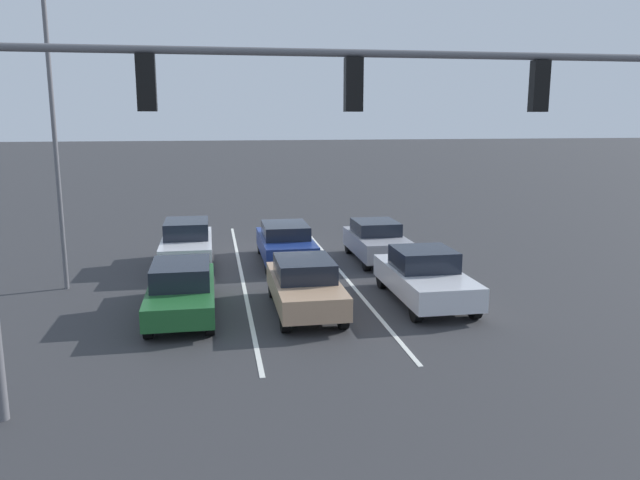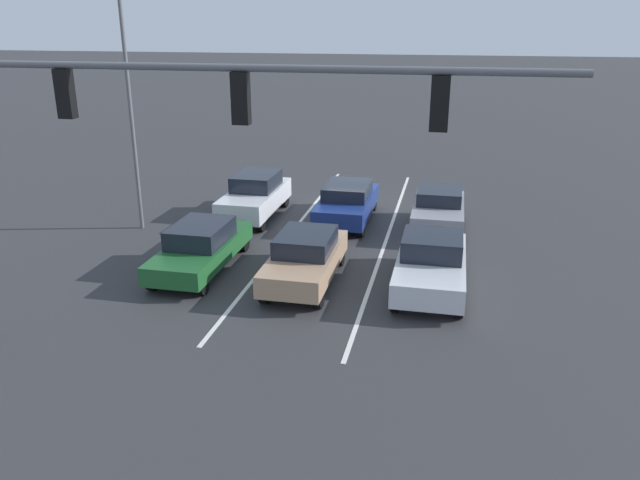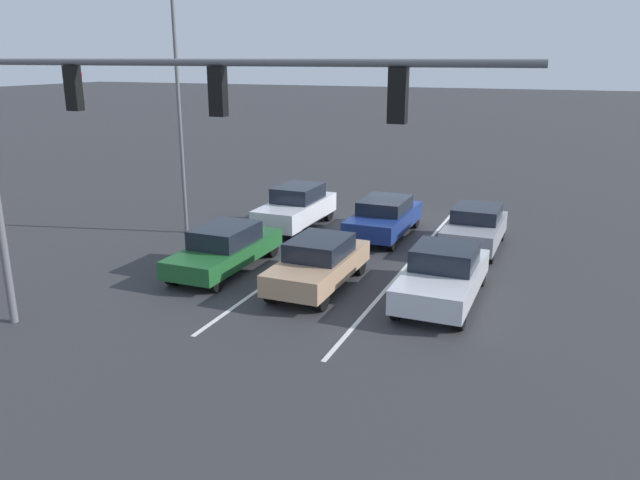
{
  "view_description": "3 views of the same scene",
  "coord_description": "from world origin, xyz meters",
  "px_view_note": "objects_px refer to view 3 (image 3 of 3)",
  "views": [
    {
      "loc": [
        2.65,
        24.12,
        5.37
      ],
      "look_at": [
        -0.41,
        6.62,
        1.84
      ],
      "focal_mm": 35.0,
      "sensor_mm": 36.0,
      "label": 1
    },
    {
      "loc": [
        -3.82,
        23.98,
        7.29
      ],
      "look_at": [
        -0.34,
        7.95,
        1.49
      ],
      "focal_mm": 35.0,
      "sensor_mm": 36.0,
      "label": 2
    },
    {
      "loc": [
        -6.5,
        23.6,
        6.57
      ],
      "look_at": [
        0.17,
        7.48,
        1.44
      ],
      "focal_mm": 35.0,
      "sensor_mm": 36.0,
      "label": 3
    }
  ],
  "objects_px": {
    "car_gray_leftlane_second": "(475,228)",
    "traffic_signal_gantry": "(125,123)",
    "car_tan_midlane_front": "(319,262)",
    "car_navy_midlane_second": "(384,217)",
    "car_silver_leftlane_front": "(443,275)",
    "car_white_rightlane_second": "(296,207)",
    "car_darkgreen_rightlane_front": "(225,248)",
    "street_lamp_right_shoulder": "(183,92)"
  },
  "relations": [
    {
      "from": "car_darkgreen_rightlane_front",
      "to": "car_gray_leftlane_second",
      "type": "distance_m",
      "value": 8.85
    },
    {
      "from": "car_navy_midlane_second",
      "to": "street_lamp_right_shoulder",
      "type": "xyz_separation_m",
      "value": [
        7.05,
        2.43,
        4.59
      ]
    },
    {
      "from": "car_silver_leftlane_front",
      "to": "car_white_rightlane_second",
      "type": "distance_m",
      "value": 8.93
    },
    {
      "from": "car_darkgreen_rightlane_front",
      "to": "car_tan_midlane_front",
      "type": "height_order",
      "value": "car_tan_midlane_front"
    },
    {
      "from": "car_silver_leftlane_front",
      "to": "car_tan_midlane_front",
      "type": "height_order",
      "value": "car_silver_leftlane_front"
    },
    {
      "from": "car_silver_leftlane_front",
      "to": "car_navy_midlane_second",
      "type": "relative_size",
      "value": 1.01
    },
    {
      "from": "car_tan_midlane_front",
      "to": "car_gray_leftlane_second",
      "type": "distance_m",
      "value": 6.81
    },
    {
      "from": "car_silver_leftlane_front",
      "to": "street_lamp_right_shoulder",
      "type": "bearing_deg",
      "value": -17.46
    },
    {
      "from": "traffic_signal_gantry",
      "to": "car_navy_midlane_second",
      "type": "bearing_deg",
      "value": -101.89
    },
    {
      "from": "car_silver_leftlane_front",
      "to": "street_lamp_right_shoulder",
      "type": "distance_m",
      "value": 11.9
    },
    {
      "from": "car_darkgreen_rightlane_front",
      "to": "traffic_signal_gantry",
      "type": "distance_m",
      "value": 7.33
    },
    {
      "from": "car_darkgreen_rightlane_front",
      "to": "car_silver_leftlane_front",
      "type": "distance_m",
      "value": 6.97
    },
    {
      "from": "car_navy_midlane_second",
      "to": "traffic_signal_gantry",
      "type": "distance_m",
      "value": 12.46
    },
    {
      "from": "car_tan_midlane_front",
      "to": "car_navy_midlane_second",
      "type": "relative_size",
      "value": 0.97
    },
    {
      "from": "car_darkgreen_rightlane_front",
      "to": "car_navy_midlane_second",
      "type": "xyz_separation_m",
      "value": [
        -3.55,
        -5.72,
        0.03
      ]
    },
    {
      "from": "car_darkgreen_rightlane_front",
      "to": "car_tan_midlane_front",
      "type": "distance_m",
      "value": 3.39
    },
    {
      "from": "car_tan_midlane_front",
      "to": "traffic_signal_gantry",
      "type": "distance_m",
      "value": 7.3
    },
    {
      "from": "car_darkgreen_rightlane_front",
      "to": "street_lamp_right_shoulder",
      "type": "xyz_separation_m",
      "value": [
        3.5,
        -3.29,
        4.62
      ]
    },
    {
      "from": "traffic_signal_gantry",
      "to": "car_silver_leftlane_front",
      "type": "bearing_deg",
      "value": -135.8
    },
    {
      "from": "car_darkgreen_rightlane_front",
      "to": "traffic_signal_gantry",
      "type": "height_order",
      "value": "traffic_signal_gantry"
    },
    {
      "from": "car_darkgreen_rightlane_front",
      "to": "traffic_signal_gantry",
      "type": "bearing_deg",
      "value": 101.48
    },
    {
      "from": "car_navy_midlane_second",
      "to": "car_tan_midlane_front",
      "type": "bearing_deg",
      "value": 88.32
    },
    {
      "from": "car_tan_midlane_front",
      "to": "car_darkgreen_rightlane_front",
      "type": "bearing_deg",
      "value": -5.67
    },
    {
      "from": "car_darkgreen_rightlane_front",
      "to": "car_silver_leftlane_front",
      "type": "xyz_separation_m",
      "value": [
        -6.97,
        0.01,
        0.03
      ]
    },
    {
      "from": "car_white_rightlane_second",
      "to": "traffic_signal_gantry",
      "type": "height_order",
      "value": "traffic_signal_gantry"
    },
    {
      "from": "car_navy_midlane_second",
      "to": "car_white_rightlane_second",
      "type": "relative_size",
      "value": 1.01
    },
    {
      "from": "car_darkgreen_rightlane_front",
      "to": "car_gray_leftlane_second",
      "type": "height_order",
      "value": "car_gray_leftlane_second"
    },
    {
      "from": "car_silver_leftlane_front",
      "to": "traffic_signal_gantry",
      "type": "distance_m",
      "value": 9.27
    },
    {
      "from": "car_gray_leftlane_second",
      "to": "car_darkgreen_rightlane_front",
      "type": "bearing_deg",
      "value": 37.88
    },
    {
      "from": "car_gray_leftlane_second",
      "to": "street_lamp_right_shoulder",
      "type": "bearing_deg",
      "value": 11.56
    },
    {
      "from": "car_silver_leftlane_front",
      "to": "car_gray_leftlane_second",
      "type": "bearing_deg",
      "value": -90.14
    },
    {
      "from": "car_navy_midlane_second",
      "to": "car_white_rightlane_second",
      "type": "distance_m",
      "value": 3.59
    },
    {
      "from": "car_navy_midlane_second",
      "to": "traffic_signal_gantry",
      "type": "bearing_deg",
      "value": 78.11
    },
    {
      "from": "car_gray_leftlane_second",
      "to": "traffic_signal_gantry",
      "type": "xyz_separation_m",
      "value": [
        5.83,
        11.1,
        4.48
      ]
    },
    {
      "from": "car_darkgreen_rightlane_front",
      "to": "traffic_signal_gantry",
      "type": "xyz_separation_m",
      "value": [
        -1.15,
        5.67,
        4.51
      ]
    },
    {
      "from": "traffic_signal_gantry",
      "to": "street_lamp_right_shoulder",
      "type": "xyz_separation_m",
      "value": [
        4.65,
        -8.95,
        0.1
      ]
    },
    {
      "from": "street_lamp_right_shoulder",
      "to": "traffic_signal_gantry",
      "type": "bearing_deg",
      "value": 117.47
    },
    {
      "from": "car_gray_leftlane_second",
      "to": "street_lamp_right_shoulder",
      "type": "relative_size",
      "value": 0.43
    },
    {
      "from": "car_darkgreen_rightlane_front",
      "to": "car_gray_leftlane_second",
      "type": "xyz_separation_m",
      "value": [
        -6.98,
        -5.43,
        0.03
      ]
    },
    {
      "from": "car_darkgreen_rightlane_front",
      "to": "car_silver_leftlane_front",
      "type": "bearing_deg",
      "value": 179.94
    },
    {
      "from": "car_tan_midlane_front",
      "to": "car_navy_midlane_second",
      "type": "height_order",
      "value": "car_tan_midlane_front"
    },
    {
      "from": "car_silver_leftlane_front",
      "to": "car_navy_midlane_second",
      "type": "xyz_separation_m",
      "value": [
        3.42,
        -5.72,
        -0.0
      ]
    }
  ]
}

